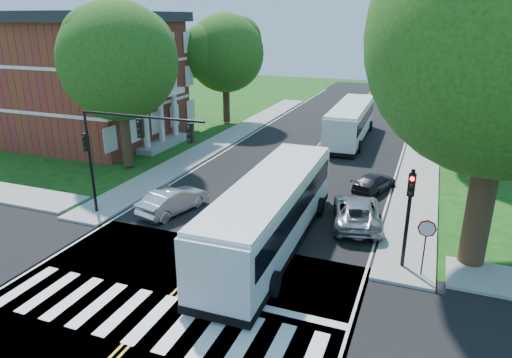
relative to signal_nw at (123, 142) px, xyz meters
The scene contains 24 objects.
ground 9.74m from the signal_nw, 47.67° to the right, with size 140.00×140.00×0.00m, color #134010.
road 13.69m from the signal_nw, 63.16° to the left, with size 14.00×96.00×0.01m, color black.
cross_road 9.73m from the signal_nw, 47.67° to the right, with size 60.00×12.00×0.01m, color black.
center_line 17.20m from the signal_nw, 69.39° to the left, with size 0.36×70.00×0.01m, color gold.
edge_line_w 16.20m from the signal_nw, 93.47° to the left, with size 0.12×70.00×0.01m, color silver.
edge_line_e 20.54m from the signal_nw, 50.90° to the left, with size 0.12×70.00×0.01m, color silver.
crosswalk 10.07m from the signal_nw, 49.80° to the right, with size 12.60×3.00×0.01m, color silver.
stop_bar 11.40m from the signal_nw, 27.30° to the right, with size 6.60×0.40×0.01m, color silver.
sidewalk_nw 19.22m from the signal_nw, 97.50° to the left, with size 2.60×40.00×0.15m, color gray.
sidewalk_ne 23.75m from the signal_nw, 52.69° to the left, with size 2.60×40.00×0.15m, color gray.
tree_ne_big 17.72m from the signal_nw, ahead, with size 10.80×10.80×14.91m.
tree_west_near 9.96m from the signal_nw, 126.70° to the left, with size 8.00×8.00×11.40m.
tree_west_far 24.27m from the signal_nw, 102.31° to the left, with size 7.60×7.60×10.67m.
tree_east_mid 24.94m from the signal_nw, 45.36° to the left, with size 8.40×8.40×11.93m.
tree_east_far 38.34m from the signal_nw, 61.33° to the left, with size 7.20×7.20×10.34m.
brick_building 21.08m from the signal_nw, 139.86° to the left, with size 20.00×13.00×10.80m.
signal_nw is the anchor object (origin of this frame).
signal_ne 14.13m from the signal_nw, ahead, with size 0.30×0.46×4.40m.
stop_sign 15.05m from the signal_nw, ahead, with size 0.76×0.08×2.53m.
bus_lead 8.42m from the signal_nw, ahead, with size 3.37×13.08×3.37m.
bus_follow 22.89m from the signal_nw, 69.62° to the left, with size 3.24×12.39×3.19m.
hatchback 4.36m from the signal_nw, 47.42° to the left, with size 1.51×4.34×1.43m, color silver.
suv 12.61m from the signal_nw, 18.88° to the left, with size 2.35×5.10×1.42m, color #A2A4A9.
dark_sedan 15.31m from the signal_nw, 38.46° to the left, with size 1.56×3.84×1.12m, color black.
Camera 1 is at (8.58, -12.09, 10.37)m, focal length 32.00 mm.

